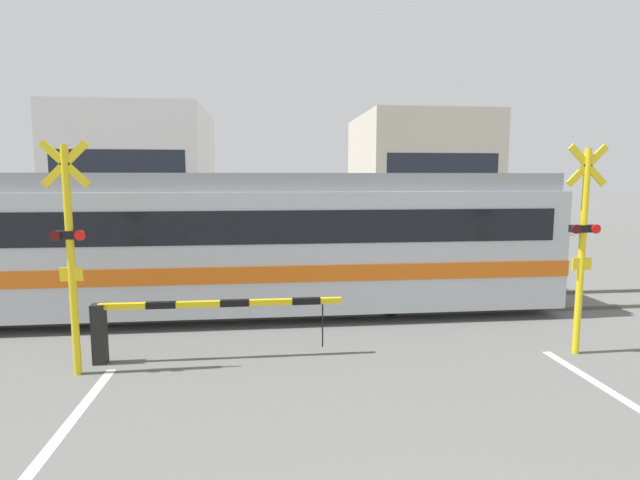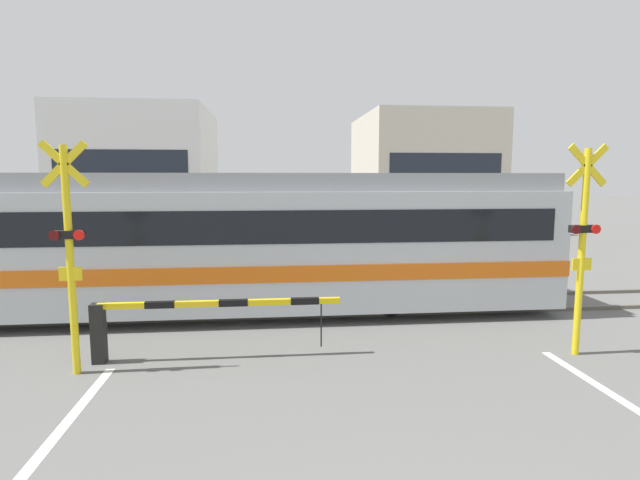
% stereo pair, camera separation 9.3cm
% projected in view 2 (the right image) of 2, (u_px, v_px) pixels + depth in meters
% --- Properties ---
extents(rail_track_near, '(50.00, 0.10, 0.08)m').
position_uv_depth(rail_track_near, '(321.00, 316.00, 10.44)').
color(rail_track_near, '#5B564C').
rests_on(rail_track_near, ground_plane).
extents(rail_track_far, '(50.00, 0.10, 0.08)m').
position_uv_depth(rail_track_far, '(315.00, 299.00, 11.86)').
color(rail_track_far, '#5B564C').
rests_on(rail_track_far, ground_plane).
extents(commuter_train, '(18.62, 2.85, 3.00)m').
position_uv_depth(commuter_train, '(116.00, 240.00, 10.52)').
color(commuter_train, '#B7BCC1').
rests_on(commuter_train, ground_plane).
extents(crossing_barrier_near, '(3.93, 0.20, 0.97)m').
position_uv_depth(crossing_barrier_near, '(169.00, 317.00, 7.92)').
color(crossing_barrier_near, black).
rests_on(crossing_barrier_near, ground_plane).
extents(crossing_barrier_far, '(3.93, 0.20, 0.97)m').
position_uv_depth(crossing_barrier_far, '(398.00, 253.00, 14.56)').
color(crossing_barrier_far, black).
rests_on(crossing_barrier_far, ground_plane).
extents(crossing_signal_left, '(0.68, 0.15, 3.45)m').
position_uv_depth(crossing_signal_left, '(69.00, 248.00, 7.24)').
color(crossing_signal_left, yellow).
rests_on(crossing_signal_left, ground_plane).
extents(crossing_signal_right, '(0.68, 0.15, 3.45)m').
position_uv_depth(crossing_signal_right, '(582.00, 241.00, 8.05)').
color(crossing_signal_right, yellow).
rests_on(crossing_signal_right, ground_plane).
extents(pedestrian, '(0.38, 0.23, 1.74)m').
position_uv_depth(pedestrian, '(316.00, 231.00, 17.99)').
color(pedestrian, '#33384C').
rests_on(pedestrian, ground_plane).
extents(building_left_of_street, '(7.01, 7.86, 6.39)m').
position_uv_depth(building_left_of_street, '(143.00, 172.00, 26.19)').
color(building_left_of_street, white).
rests_on(building_left_of_street, ground_plane).
extents(building_right_of_street, '(6.57, 7.86, 6.26)m').
position_uv_depth(building_right_of_street, '(421.00, 173.00, 27.73)').
color(building_right_of_street, beige).
rests_on(building_right_of_street, ground_plane).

